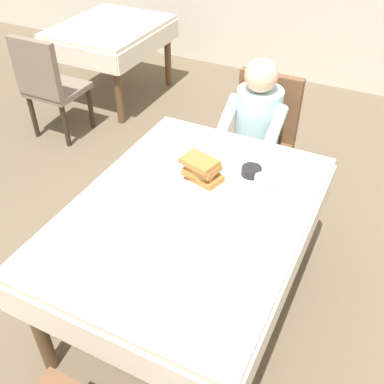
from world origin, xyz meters
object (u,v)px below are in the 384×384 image
(syrup_pitcher, at_px, (175,150))
(fork_left_of_plate, at_px, (168,174))
(chair_diner, at_px, (261,133))
(bowl_butter, at_px, (251,171))
(background_chair_empty, at_px, (48,83))
(dining_table_main, at_px, (189,222))
(plate_breakfast, at_px, (202,181))
(background_table_far, at_px, (111,36))
(spoon_near_edge, at_px, (179,223))
(diner_person, at_px, (255,126))
(knife_right_of_plate, at_px, (234,194))
(breakfast_stack, at_px, (202,169))
(cup_coffee, at_px, (262,183))

(syrup_pitcher, distance_m, fork_left_of_plate, 0.19)
(chair_diner, xyz_separation_m, syrup_pitcher, (-0.26, -0.79, 0.25))
(bowl_butter, distance_m, background_chair_empty, 2.23)
(dining_table_main, xyz_separation_m, syrup_pitcher, (-0.28, 0.38, 0.13))
(plate_breakfast, relative_size, background_table_far, 0.25)
(chair_diner, xyz_separation_m, spoon_near_edge, (0.02, -1.29, 0.21))
(dining_table_main, bearing_deg, background_chair_empty, 149.17)
(diner_person, bearing_deg, knife_right_of_plate, 102.24)
(plate_breakfast, relative_size, bowl_butter, 2.55)
(diner_person, distance_m, background_chair_empty, 1.91)
(breakfast_stack, distance_m, knife_right_of_plate, 0.21)
(syrup_pitcher, xyz_separation_m, background_table_far, (-1.64, 1.72, -0.15))
(plate_breakfast, relative_size, breakfast_stack, 1.23)
(breakfast_stack, relative_size, fork_left_of_plate, 1.27)
(chair_diner, distance_m, bowl_butter, 0.83)
(plate_breakfast, height_order, bowl_butter, bowl_butter)
(spoon_near_edge, bearing_deg, diner_person, 84.36)
(cup_coffee, height_order, bowl_butter, cup_coffee)
(dining_table_main, height_order, background_table_far, same)
(dining_table_main, relative_size, bowl_butter, 13.85)
(knife_right_of_plate, bearing_deg, syrup_pitcher, 68.07)
(diner_person, height_order, bowl_butter, diner_person)
(background_table_far, bearing_deg, breakfast_stack, -44.87)
(bowl_butter, height_order, fork_left_of_plate, bowl_butter)
(chair_diner, bearing_deg, background_chair_empty, 0.70)
(fork_left_of_plate, bearing_deg, plate_breakfast, -79.04)
(diner_person, height_order, knife_right_of_plate, diner_person)
(spoon_near_edge, relative_size, background_chair_empty, 0.16)
(syrup_pitcher, relative_size, knife_right_of_plate, 0.40)
(chair_diner, relative_size, plate_breakfast, 3.32)
(syrup_pitcher, bearing_deg, diner_person, 68.01)
(breakfast_stack, bearing_deg, chair_diner, 89.04)
(fork_left_of_plate, relative_size, background_table_far, 0.16)
(chair_diner, relative_size, spoon_near_edge, 6.20)
(background_table_far, bearing_deg, background_chair_empty, -90.00)
(background_chair_empty, bearing_deg, cup_coffee, -21.23)
(background_table_far, bearing_deg, fork_left_of_plate, -48.21)
(plate_breakfast, distance_m, syrup_pitcher, 0.29)
(chair_diner, height_order, background_table_far, chair_diner)
(knife_right_of_plate, height_order, spoon_near_edge, same)
(syrup_pitcher, distance_m, background_chair_empty, 1.83)
(plate_breakfast, distance_m, background_table_far, 2.66)
(chair_diner, distance_m, plate_breakfast, 0.98)
(breakfast_stack, height_order, syrup_pitcher, breakfast_stack)
(breakfast_stack, relative_size, spoon_near_edge, 1.52)
(diner_person, height_order, background_chair_empty, diner_person)
(background_table_far, bearing_deg, spoon_near_edge, -48.99)
(cup_coffee, bearing_deg, knife_right_of_plate, -138.27)
(dining_table_main, height_order, plate_breakfast, plate_breakfast)
(bowl_butter, bearing_deg, background_chair_empty, 160.33)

